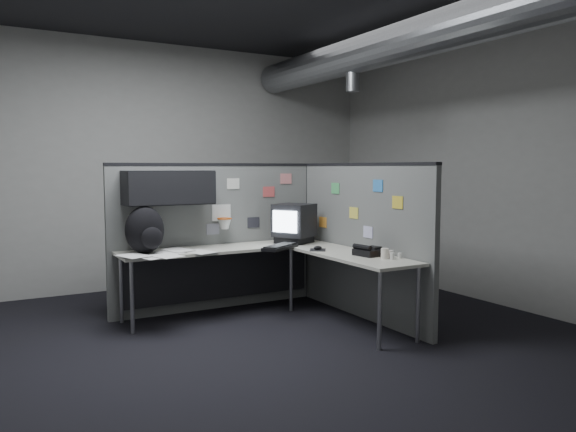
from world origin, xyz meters
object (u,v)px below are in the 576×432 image
monitor (294,223)px  backpack (145,231)px  phone (368,251)px  desk (260,260)px  keyboard (280,247)px

monitor → backpack: bearing=-165.0°
monitor → phone: (0.16, -1.16, -0.19)m
desk → backpack: backpack is taller
monitor → keyboard: bearing=-121.9°
desk → keyboard: size_ratio=4.53×
keyboard → phone: phone is taller
desk → backpack: bearing=167.7°
desk → keyboard: (0.19, -0.10, 0.14)m
keyboard → phone: bearing=-44.5°
desk → phone: 1.18m
monitor → keyboard: size_ratio=1.03×
backpack → keyboard: bearing=-5.5°
monitor → backpack: backpack is taller
keyboard → phone: size_ratio=1.92×
backpack → phone: bearing=-23.1°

